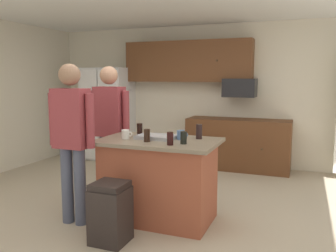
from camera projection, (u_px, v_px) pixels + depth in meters
The scene contains 18 objects.
floor at pixel (151, 212), 4.28m from camera, with size 7.04×7.04×0.00m, color #B7A88E.
back_wall at pixel (211, 95), 6.69m from camera, with size 6.40×0.10×2.60m, color beige.
cabinet_run_upper at pixel (188, 62), 6.57m from camera, with size 2.40×0.38×0.75m.
cabinet_run_lower at pixel (238, 144), 6.30m from camera, with size 1.80×0.63×0.90m.
refrigerator at pixel (108, 114), 7.08m from camera, with size 0.88×0.76×1.82m.
microwave_over_range at pixel (240, 88), 6.18m from camera, with size 0.56×0.40×0.32m, color black.
kitchen_island at pixel (158, 179), 4.02m from camera, with size 1.35×0.85×0.93m.
person_host_foreground at pixel (110, 123), 4.64m from camera, with size 0.57×0.23×1.77m.
person_elder_center at pixel (72, 132), 3.84m from camera, with size 0.57×0.23×1.77m.
mug_blue_stoneware at pixel (126, 134), 4.00m from camera, with size 0.13×0.09×0.10m.
tumbler_amber at pixel (170, 139), 3.63m from camera, with size 0.07×0.07×0.14m.
glass_short_whisky at pixel (199, 132), 4.01m from camera, with size 0.07×0.07×0.17m.
glass_pilsner at pixel (147, 135), 3.83m from camera, with size 0.07×0.07×0.14m.
glass_dark_ale at pixel (140, 129), 4.25m from camera, with size 0.07×0.07×0.15m.
mug_ceramic_white at pixel (181, 135), 3.96m from camera, with size 0.13×0.09×0.10m.
glass_stout_tall at pixel (184, 138), 3.70m from camera, with size 0.07×0.07×0.13m.
serving_tray at pixel (157, 137), 4.02m from camera, with size 0.44×0.30×0.04m.
trash_bin at pixel (110, 213), 3.47m from camera, with size 0.34×0.34×0.61m.
Camera 1 is at (1.68, -3.75, 1.62)m, focal length 37.72 mm.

